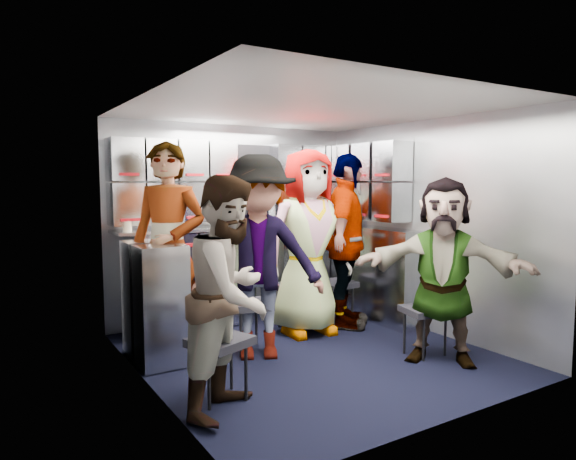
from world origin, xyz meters
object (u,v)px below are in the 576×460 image
jump_seat_near_left (220,345)px  jump_seat_near_right (425,313)px  jump_seat_mid_left (249,307)px  attendant_arc_c (307,242)px  attendant_arc_a (231,294)px  jump_seat_center (297,289)px  attendant_arc_b (258,257)px  attendant_arc_e (443,270)px  attendant_arc_d (347,241)px  attendant_standing (169,250)px  jump_seat_mid_right (335,286)px

jump_seat_near_left → jump_seat_near_right: 1.88m
jump_seat_mid_left → attendant_arc_c: size_ratio=0.25×
jump_seat_mid_left → attendant_arc_a: 1.23m
jump_seat_mid_left → jump_seat_center: (0.75, 0.36, 0.01)m
attendant_arc_b → attendant_arc_e: (1.25, -0.89, -0.09)m
attendant_arc_c → attendant_arc_d: size_ratio=1.02×
jump_seat_center → jump_seat_mid_left: bearing=-153.9°
jump_seat_mid_left → jump_seat_near_right: jump_seat_mid_left is taller
jump_seat_near_left → jump_seat_mid_left: bearing=51.6°
jump_seat_near_left → attendant_arc_b: 1.01m
attendant_arc_b → jump_seat_center: bearing=61.6°
attendant_standing → attendant_arc_a: 1.23m
jump_seat_center → attendant_standing: 1.48m
jump_seat_near_right → attendant_standing: bearing=148.9°
jump_seat_near_left → attendant_standing: bearing=90.0°
attendant_standing → attendant_arc_c: (1.38, -0.05, -0.01)m
attendant_arc_c → attendant_arc_d: attendant_arc_c is taller
attendant_arc_b → attendant_arc_c: bearing=51.5°
attendant_arc_a → attendant_arc_c: size_ratio=0.85×
jump_seat_near_left → attendant_arc_c: size_ratio=0.26×
jump_seat_near_left → attendant_arc_d: size_ratio=0.26×
attendant_standing → attendant_arc_c: 1.38m
attendant_arc_d → jump_seat_center: bearing=110.4°
jump_seat_near_right → attendant_arc_d: size_ratio=0.24×
jump_seat_mid_left → attendant_standing: size_ratio=0.24×
attendant_arc_b → attendant_arc_d: (1.21, 0.33, 0.03)m
jump_seat_mid_left → attendant_arc_d: 1.31m
jump_seat_center → jump_seat_near_right: jump_seat_center is taller
jump_seat_mid_left → attendant_arc_b: 0.50m
jump_seat_mid_left → jump_seat_near_left: bearing=-128.4°
jump_seat_center → attendant_arc_d: bearing=-24.7°
jump_seat_mid_right → attendant_standing: (-1.84, -0.10, 0.52)m
jump_seat_center → attendant_arc_e: (0.50, -1.44, 0.36)m
attendant_arc_e → jump_seat_center: bearing=159.6°
jump_seat_mid_right → attendant_arc_b: attendant_arc_b is taller
attendant_arc_b → attendant_arc_e: bearing=-10.2°
jump_seat_center → attendant_arc_a: (-1.38, -1.34, 0.37)m
jump_seat_mid_right → attendant_arc_c: 0.70m
jump_seat_near_left → jump_seat_center: jump_seat_center is taller
attendant_arc_c → attendant_arc_e: (0.50, -1.26, -0.14)m
jump_seat_near_left → attendant_standing: 1.17m
attendant_arc_d → attendant_standing: bearing=132.5°
jump_seat_center → attendant_arc_d: 0.70m
jump_seat_mid_left → jump_seat_mid_right: 1.25m
attendant_arc_e → jump_seat_near_left: bearing=-137.8°
jump_seat_near_left → attendant_arc_d: attendant_arc_d is taller
jump_seat_near_left → attendant_arc_d: 2.13m
attendant_arc_a → attendant_arc_d: size_ratio=0.87×
attendant_standing → attendant_arc_b: size_ratio=1.07×
jump_seat_mid_left → attendant_arc_a: bearing=-122.9°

